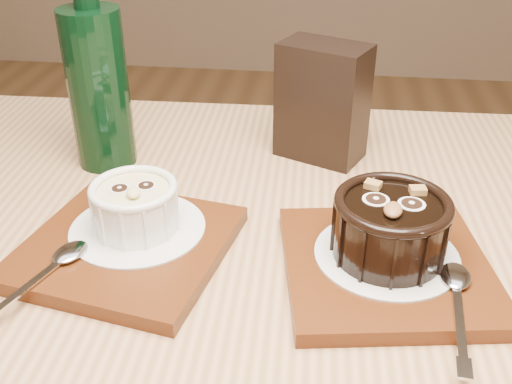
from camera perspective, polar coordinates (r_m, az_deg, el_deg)
table at (r=0.60m, az=-0.48°, el=-14.75°), size 1.22×0.83×0.75m
tray_left at (r=0.58m, az=-12.21°, el=-5.10°), size 0.21×0.21×0.01m
doily_left at (r=0.59m, az=-11.19°, el=-3.37°), size 0.13×0.13×0.00m
ramekin_white at (r=0.57m, az=-11.46°, el=-1.18°), size 0.08×0.08×0.05m
spoon_left at (r=0.55m, az=-19.72°, el=-7.34°), size 0.07×0.14×0.01m
tray_right at (r=0.55m, az=12.30°, el=-7.00°), size 0.21×0.21×0.01m
doily_right at (r=0.56m, az=12.32°, el=-5.84°), size 0.13×0.13×0.00m
ramekin_dark at (r=0.54m, az=12.70°, el=-3.03°), size 0.10×0.10×0.06m
spoon_right at (r=0.51m, az=18.70°, el=-9.94°), size 0.04×0.14×0.01m
condiment_stand at (r=0.72m, az=6.34°, el=8.51°), size 0.12×0.10×0.14m
green_bottle at (r=0.71m, az=-14.84°, el=10.03°), size 0.07×0.07×0.26m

